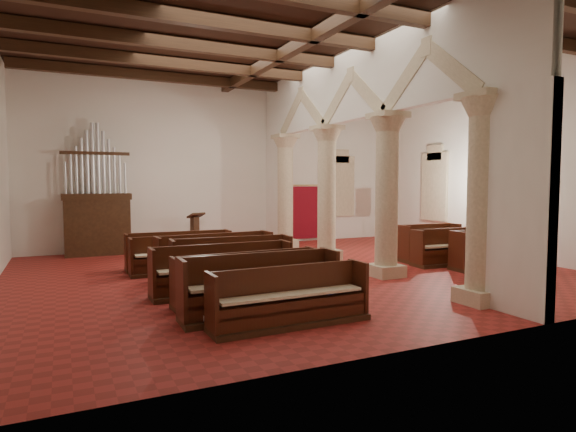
{
  "coord_description": "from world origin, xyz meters",
  "views": [
    {
      "loc": [
        -5.52,
        -11.27,
        2.36
      ],
      "look_at": [
        0.02,
        0.5,
        1.45
      ],
      "focal_mm": 30.0,
      "sensor_mm": 36.0,
      "label": 1
    }
  ],
  "objects_px": {
    "processional_banner": "(382,222)",
    "lectern": "(195,234)",
    "pipe_organ": "(97,213)",
    "aisle_pew_0": "(487,256)",
    "nave_pew_0": "(291,306)"
  },
  "relations": [
    {
      "from": "processional_banner",
      "to": "lectern",
      "type": "bearing_deg",
      "value": 165.62
    },
    {
      "from": "pipe_organ",
      "to": "aisle_pew_0",
      "type": "relative_size",
      "value": 2.07
    },
    {
      "from": "pipe_organ",
      "to": "lectern",
      "type": "relative_size",
      "value": 3.37
    },
    {
      "from": "lectern",
      "to": "nave_pew_0",
      "type": "relative_size",
      "value": 0.47
    },
    {
      "from": "lectern",
      "to": "aisle_pew_0",
      "type": "bearing_deg",
      "value": -69.05
    },
    {
      "from": "aisle_pew_0",
      "to": "lectern",
      "type": "bearing_deg",
      "value": 134.25
    },
    {
      "from": "nave_pew_0",
      "to": "lectern",
      "type": "bearing_deg",
      "value": 83.6
    },
    {
      "from": "aisle_pew_0",
      "to": "pipe_organ",
      "type": "bearing_deg",
      "value": 145.87
    },
    {
      "from": "processional_banner",
      "to": "aisle_pew_0",
      "type": "xyz_separation_m",
      "value": [
        -1.07,
        -6.19,
        -0.44
      ]
    },
    {
      "from": "pipe_organ",
      "to": "aisle_pew_0",
      "type": "bearing_deg",
      "value": -37.95
    },
    {
      "from": "aisle_pew_0",
      "to": "processional_banner",
      "type": "bearing_deg",
      "value": 83.99
    },
    {
      "from": "lectern",
      "to": "processional_banner",
      "type": "distance_m",
      "value": 7.36
    },
    {
      "from": "processional_banner",
      "to": "aisle_pew_0",
      "type": "height_order",
      "value": "processional_banner"
    },
    {
      "from": "nave_pew_0",
      "to": "aisle_pew_0",
      "type": "bearing_deg",
      "value": 17.36
    },
    {
      "from": "pipe_organ",
      "to": "aisle_pew_0",
      "type": "height_order",
      "value": "pipe_organ"
    }
  ]
}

